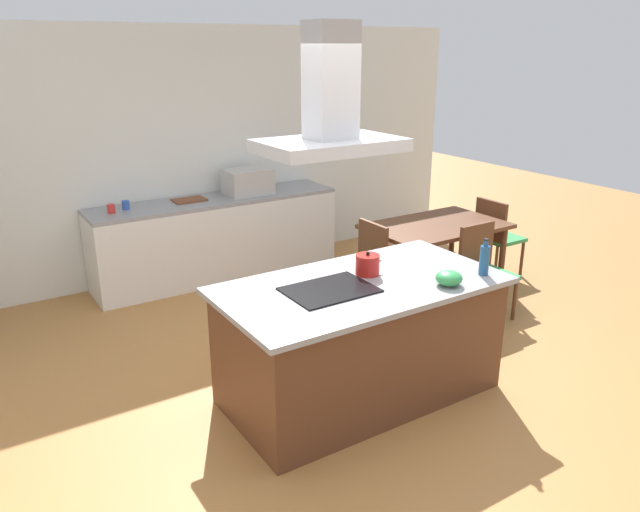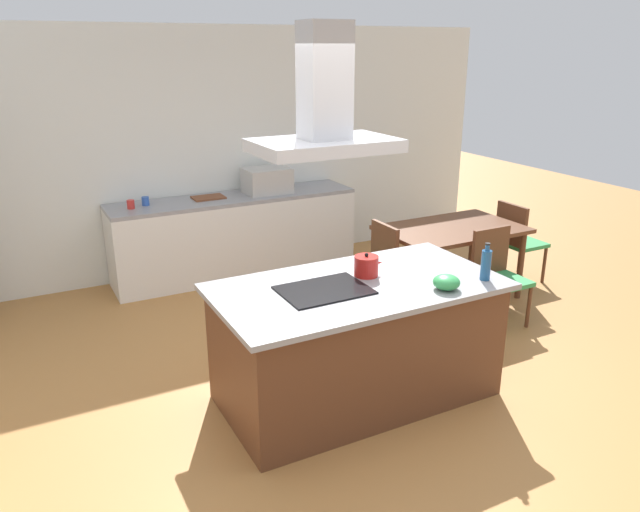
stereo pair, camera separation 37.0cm
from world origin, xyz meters
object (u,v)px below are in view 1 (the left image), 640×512
Objects in this scene: countertop_microwave at (248,182)px; coffee_mug_red at (111,209)px; tea_kettle at (368,265)px; coffee_mug_blue at (126,205)px; olive_oil_bottle at (484,260)px; cooktop at (330,290)px; chair_facing_island at (483,265)px; range_hood at (331,111)px; chair_at_left_end at (364,263)px; chair_at_right_end at (496,233)px; cutting_board at (189,200)px; mixing_bowl at (449,278)px; dining_table at (436,232)px.

countertop_microwave is 1.52m from coffee_mug_red.
coffee_mug_blue is (-0.95, 2.82, -0.03)m from tea_kettle.
cooktop is at bearing 162.57° from olive_oil_bottle.
countertop_microwave is at bearing 118.90° from chair_facing_island.
coffee_mug_blue is 0.10× the size of chair_facing_island.
range_hood is at bearing -76.09° from coffee_mug_red.
coffee_mug_blue is at bearing 116.81° from olive_oil_bottle.
tea_kettle is at bearing -125.78° from chair_at_left_end.
tea_kettle is 0.26× the size of chair_at_right_end.
coffee_mug_blue is at bearing 134.94° from chair_at_left_end.
range_hood is (-0.13, -2.93, 1.19)m from cutting_board.
cooktop is 2.64× the size of tea_kettle.
range_hood reaches higher than coffee_mug_blue.
coffee_mug_red reaches higher than chair_at_right_end.
cooktop is at bearing -92.56° from cutting_board.
chair_at_left_end is at bearing -58.58° from cutting_board.
tea_kettle reaches higher than chair_facing_island.
coffee_mug_red is at bearing 112.12° from tea_kettle.
coffee_mug_blue is (-1.30, 3.30, -0.01)m from mixing_bowl.
cooktop is 2.95m from coffee_mug_red.
dining_table is 1.57× the size of chair_at_right_end.
chair_facing_island is at bearing 41.74° from olive_oil_bottle.
cutting_board is at bearing 106.71° from olive_oil_bottle.
olive_oil_bottle is at bearing -140.90° from chair_at_right_end.
dining_table is 0.93m from chair_at_right_end.
countertop_microwave is (0.81, 2.88, 0.13)m from cooktop.
countertop_microwave is 3.17m from range_hood.
tea_kettle is 2.52× the size of coffee_mug_red.
coffee_mug_blue reaches higher than dining_table.
mixing_bowl is at bearing -177.67° from olive_oil_bottle.
dining_table is at bearing -180.00° from chair_at_right_end.
dining_table is 1.57× the size of chair_at_left_end.
cooktop reaches higher than chair_at_left_end.
cutting_board is (-0.63, 3.29, -0.04)m from mixing_bowl.
tea_kettle is at bearing -147.43° from dining_table.
range_hood is at bearing -105.68° from countertop_microwave.
mixing_bowl is 0.21× the size of chair_at_right_end.
mixing_bowl is 1.68m from chair_facing_island.
coffee_mug_red is (-1.47, 3.23, -0.01)m from mixing_bowl.
tea_kettle is at bearing -98.23° from countertop_microwave.
olive_oil_bottle is 0.81× the size of cutting_board.
coffee_mug_blue reaches higher than cooktop.
cutting_board is at bearing 121.42° from chair_at_left_end.
countertop_microwave is 2.83m from chair_at_right_end.
chair_at_left_end is at bearing 180.00° from chair_at_right_end.
mixing_bowl is at bearing -146.37° from chair_facing_island.
tea_kettle is at bearing 15.58° from range_hood.
mixing_bowl is 2.09× the size of coffee_mug_blue.
tea_kettle is 1.41m from chair_at_left_end.
cooktop is 6.67× the size of coffee_mug_red.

